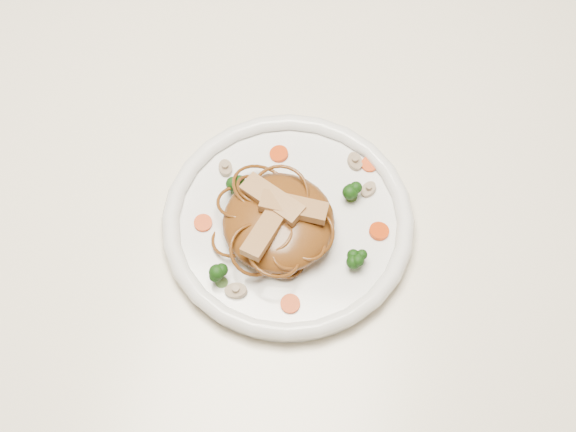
# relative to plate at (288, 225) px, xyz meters

# --- Properties ---
(ground) EXTENTS (4.00, 4.00, 0.00)m
(ground) POSITION_rel_plate_xyz_m (-0.10, 0.08, -0.76)
(ground) COLOR brown
(ground) RESTS_ON ground
(table) EXTENTS (1.20, 0.80, 0.75)m
(table) POSITION_rel_plate_xyz_m (-0.10, 0.08, -0.11)
(table) COLOR #F2E4CD
(table) RESTS_ON ground
(plate) EXTENTS (0.30, 0.30, 0.02)m
(plate) POSITION_rel_plate_xyz_m (0.00, 0.00, 0.00)
(plate) COLOR white
(plate) RESTS_ON table
(noodle_mound) EXTENTS (0.13, 0.13, 0.04)m
(noodle_mound) POSITION_rel_plate_xyz_m (-0.01, -0.01, 0.03)
(noodle_mound) COLOR brown
(noodle_mound) RESTS_ON plate
(chicken_a) EXTENTS (0.07, 0.03, 0.01)m
(chicken_a) POSITION_rel_plate_xyz_m (0.01, -0.00, 0.05)
(chicken_a) COLOR tan
(chicken_a) RESTS_ON noodle_mound
(chicken_b) EXTENTS (0.08, 0.05, 0.01)m
(chicken_b) POSITION_rel_plate_xyz_m (-0.02, 0.00, 0.05)
(chicken_b) COLOR tan
(chicken_b) RESTS_ON noodle_mound
(chicken_c) EXTENTS (0.04, 0.07, 0.01)m
(chicken_c) POSITION_rel_plate_xyz_m (-0.01, -0.04, 0.05)
(chicken_c) COLOR tan
(chicken_c) RESTS_ON noodle_mound
(broccoli_0) EXTENTS (0.03, 0.03, 0.03)m
(broccoli_0) POSITION_rel_plate_xyz_m (0.06, 0.05, 0.02)
(broccoli_0) COLOR #173D0C
(broccoli_0) RESTS_ON plate
(broccoli_1) EXTENTS (0.03, 0.03, 0.03)m
(broccoli_1) POSITION_rel_plate_xyz_m (-0.07, 0.02, 0.02)
(broccoli_1) COLOR #173D0C
(broccoli_1) RESTS_ON plate
(broccoli_2) EXTENTS (0.02, 0.02, 0.03)m
(broccoli_2) POSITION_rel_plate_xyz_m (-0.05, -0.09, 0.02)
(broccoli_2) COLOR #173D0C
(broccoli_2) RESTS_ON plate
(broccoli_3) EXTENTS (0.03, 0.03, 0.03)m
(broccoli_3) POSITION_rel_plate_xyz_m (0.08, -0.03, 0.02)
(broccoli_3) COLOR #173D0C
(broccoli_3) RESTS_ON plate
(carrot_0) EXTENTS (0.02, 0.02, 0.00)m
(carrot_0) POSITION_rel_plate_xyz_m (0.07, 0.10, 0.01)
(carrot_0) COLOR #C53A07
(carrot_0) RESTS_ON plate
(carrot_1) EXTENTS (0.03, 0.03, 0.00)m
(carrot_1) POSITION_rel_plate_xyz_m (-0.09, -0.03, 0.01)
(carrot_1) COLOR #C53A07
(carrot_1) RESTS_ON plate
(carrot_2) EXTENTS (0.03, 0.03, 0.00)m
(carrot_2) POSITION_rel_plate_xyz_m (0.10, 0.02, 0.01)
(carrot_2) COLOR #C53A07
(carrot_2) RESTS_ON plate
(carrot_3) EXTENTS (0.02, 0.02, 0.00)m
(carrot_3) POSITION_rel_plate_xyz_m (-0.03, 0.08, 0.01)
(carrot_3) COLOR #C53A07
(carrot_3) RESTS_ON plate
(carrot_4) EXTENTS (0.03, 0.03, 0.00)m
(carrot_4) POSITION_rel_plate_xyz_m (0.03, -0.10, 0.01)
(carrot_4) COLOR #C53A07
(carrot_4) RESTS_ON plate
(mushroom_0) EXTENTS (0.03, 0.03, 0.01)m
(mushroom_0) POSITION_rel_plate_xyz_m (-0.03, -0.10, 0.01)
(mushroom_0) COLOR tan
(mushroom_0) RESTS_ON plate
(mushroom_1) EXTENTS (0.03, 0.03, 0.01)m
(mushroom_1) POSITION_rel_plate_xyz_m (0.08, 0.06, 0.01)
(mushroom_1) COLOR tan
(mushroom_1) RESTS_ON plate
(mushroom_2) EXTENTS (0.03, 0.03, 0.01)m
(mushroom_2) POSITION_rel_plate_xyz_m (-0.09, 0.05, 0.01)
(mushroom_2) COLOR tan
(mushroom_2) RESTS_ON plate
(mushroom_3) EXTENTS (0.03, 0.03, 0.01)m
(mushroom_3) POSITION_rel_plate_xyz_m (0.05, 0.10, 0.01)
(mushroom_3) COLOR tan
(mushroom_3) RESTS_ON plate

